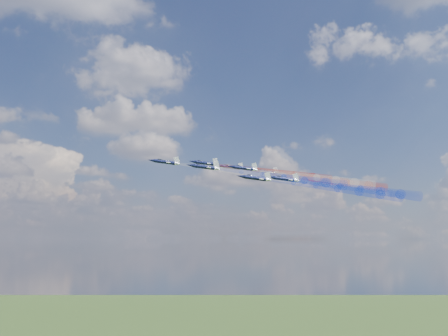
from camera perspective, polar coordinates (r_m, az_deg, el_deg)
name	(u,v)px	position (r m, az deg, el deg)	size (l,w,h in m)	color
jet_lead	(165,162)	(173.95, -6.88, 0.69)	(9.34, 11.67, 3.11)	black
trail_lead	(242,172)	(177.20, 2.09, -0.47)	(3.89, 45.45, 3.89)	white
jet_inner_left	(204,167)	(164.33, -2.29, 0.11)	(9.34, 11.67, 3.11)	black
trail_inner_left	(284,177)	(169.89, 7.01, -1.09)	(3.89, 45.45, 3.89)	blue
jet_inner_right	(205,163)	(185.42, -2.24, 0.58)	(9.34, 11.67, 3.11)	black
trail_inner_right	(276,172)	(190.73, 6.04, -0.50)	(3.89, 45.45, 3.89)	red
jet_outer_left	(255,178)	(156.20, 3.68, -1.18)	(9.34, 11.67, 3.11)	black
trail_outer_left	(338,189)	(164.66, 13.12, -2.36)	(3.89, 45.45, 3.89)	blue
jet_center_third	(244,168)	(176.80, 2.30, -0.02)	(9.34, 11.67, 3.11)	black
trail_center_third	(317,178)	(184.32, 10.76, -1.13)	(3.89, 45.45, 3.89)	white
jet_outer_right	(231,167)	(198.56, 0.83, 0.07)	(9.34, 11.67, 3.11)	black
trail_outer_right	(296,176)	(205.18, 8.46, -0.92)	(3.89, 45.45, 3.89)	red
jet_rear_left	(284,179)	(167.37, 7.04, -1.28)	(9.34, 11.67, 3.11)	black
trail_rear_left	(361,189)	(177.18, 15.67, -2.35)	(3.89, 45.45, 3.89)	blue
jet_rear_right	(265,172)	(190.49, 4.87, -0.48)	(9.34, 11.67, 3.11)	black
trail_rear_right	(333,181)	(199.05, 12.62, -1.48)	(3.89, 45.45, 3.89)	red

